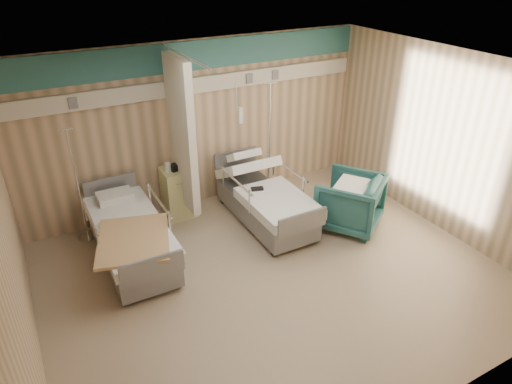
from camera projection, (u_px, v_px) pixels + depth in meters
ground at (274, 276)px, 6.34m from camera, size 6.00×5.00×0.00m
room_walls at (264, 146)px, 5.63m from camera, size 6.04×5.04×2.82m
bed_right at (265, 205)px, 7.45m from camera, size 1.00×2.16×0.63m
bed_left at (132, 242)px, 6.52m from camera, size 1.00×2.16×0.63m
bedside_cabinet at (179, 192)px, 7.60m from camera, size 0.50×0.48×0.85m
visitor_armchair at (350, 202)px, 7.28m from camera, size 1.31×1.32×0.87m
waffle_blanket at (356, 177)px, 7.03m from camera, size 0.83×0.81×0.07m
iv_stand_right at (269, 174)px, 8.19m from camera, size 0.37×0.37×2.09m
iv_stand_left at (84, 217)px, 7.00m from camera, size 0.32×0.32×1.82m
call_remote at (257, 189)px, 7.22m from camera, size 0.21×0.14×0.04m
tan_blanket at (133, 240)px, 5.98m from camera, size 1.19×1.35×0.04m
toiletry_bag at (176, 167)px, 7.34m from camera, size 0.22×0.17×0.11m
white_cup at (168, 167)px, 7.30m from camera, size 0.13×0.13×0.14m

